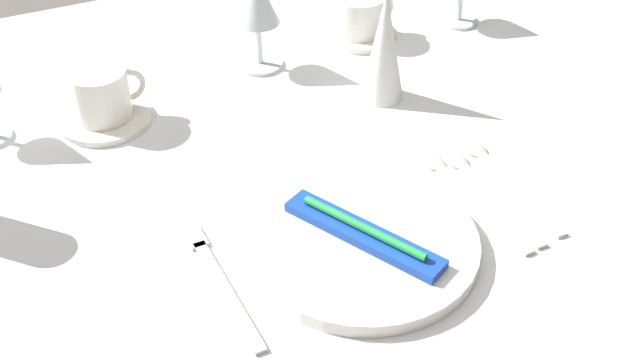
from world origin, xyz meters
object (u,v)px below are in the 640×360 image
spoon_tea (500,174)px  napkin_folded (384,46)px  coffee_cup_right (360,14)px  wine_glass_left (257,5)px  coffee_cup_left (101,94)px  spoon_dessert (481,185)px  toothbrush_package (363,233)px  fork_outer (219,279)px  spoon_soup (462,189)px  dinner_plate (363,244)px

spoon_tea → napkin_folded: (-0.05, 0.24, 0.08)m
coffee_cup_right → wine_glass_left: 0.20m
coffee_cup_left → coffee_cup_right: coffee_cup_left is taller
spoon_dessert → wine_glass_left: (-0.15, 0.41, 0.10)m
toothbrush_package → fork_outer: bearing=172.3°
toothbrush_package → spoon_soup: 0.18m
fork_outer → spoon_dessert: spoon_dessert is taller
spoon_dessert → coffee_cup_left: coffee_cup_left is taller
spoon_dessert → napkin_folded: size_ratio=1.21×
napkin_folded → spoon_tea: bearing=-78.3°
dinner_plate → coffee_cup_right: (0.24, 0.47, 0.03)m
coffee_cup_right → spoon_tea: bearing=-91.0°
coffee_cup_right → napkin_folded: (-0.06, -0.18, 0.04)m
spoon_dessert → coffee_cup_right: size_ratio=1.98×
spoon_dessert → coffee_cup_right: (0.04, 0.43, 0.04)m
spoon_soup → coffee_cup_left: bearing=137.0°
dinner_plate → coffee_cup_left: coffee_cup_left is taller
coffee_cup_left → dinner_plate: bearing=-62.1°
dinner_plate → fork_outer: (-0.17, 0.02, -0.01)m
fork_outer → spoon_dessert: (0.37, 0.02, -0.00)m
coffee_cup_left → napkin_folded: bearing=-15.6°
coffee_cup_right → wine_glass_left: wine_glass_left is taller
dinner_plate → spoon_dessert: bearing=12.0°
coffee_cup_left → spoon_soup: bearing=-43.0°
dinner_plate → wine_glass_left: 0.47m
spoon_dessert → wine_glass_left: 0.45m
coffee_cup_left → fork_outer: bearing=-83.9°
dinner_plate → fork_outer: dinner_plate is taller
dinner_plate → coffee_cup_left: 0.46m
toothbrush_package → spoon_tea: 0.24m
toothbrush_package → spoon_tea: (0.23, 0.05, -0.02)m
spoon_tea → spoon_dessert: bearing=-166.5°
fork_outer → spoon_soup: 0.34m
dinner_plate → toothbrush_package: 0.02m
fork_outer → spoon_tea: size_ratio=1.01×
fork_outer → spoon_soup: spoon_soup is taller
toothbrush_package → spoon_dessert: toothbrush_package is taller
toothbrush_package → spoon_tea: bearing=12.2°
coffee_cup_left → spoon_dessert: bearing=-41.3°
coffee_cup_right → napkin_folded: bearing=-107.3°
spoon_soup → napkin_folded: bearing=86.7°
coffee_cup_left → wine_glass_left: 0.27m
spoon_soup → coffee_cup_right: 0.44m
napkin_folded → coffee_cup_left: bearing=164.4°
toothbrush_package → fork_outer: toothbrush_package is taller
fork_outer → napkin_folded: (0.36, 0.27, 0.08)m
spoon_dessert → spoon_tea: size_ratio=0.97×
coffee_cup_right → dinner_plate: bearing=-116.9°
spoon_dessert → spoon_tea: (0.04, 0.01, 0.00)m
fork_outer → dinner_plate: bearing=-7.7°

